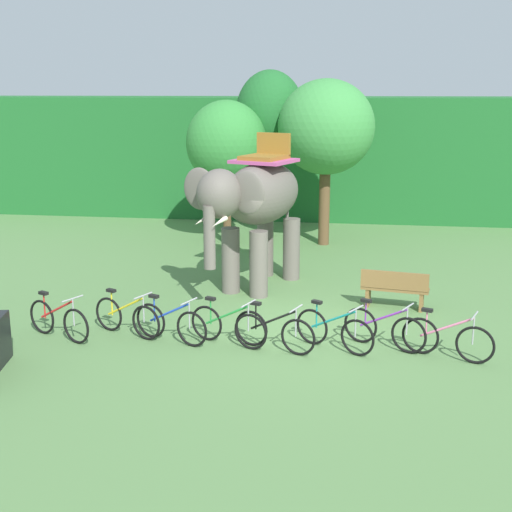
% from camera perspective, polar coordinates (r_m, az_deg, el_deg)
% --- Properties ---
extents(ground_plane, '(80.00, 80.00, 0.00)m').
position_cam_1_polar(ground_plane, '(14.30, 3.88, -6.17)').
color(ground_plane, '#567F47').
extents(foliage_hedge, '(36.00, 6.00, 4.52)m').
position_cam_1_polar(foliage_hedge, '(28.27, 6.28, 8.37)').
color(foliage_hedge, '#1E6028').
rests_on(foliage_hedge, ground).
extents(tree_center_left, '(2.51, 2.51, 4.52)m').
position_cam_1_polar(tree_center_left, '(21.72, -2.47, 9.28)').
color(tree_center_left, brown).
rests_on(tree_center_left, ground).
extents(tree_far_right, '(2.26, 2.26, 5.45)m').
position_cam_1_polar(tree_far_right, '(22.85, 1.17, 11.53)').
color(tree_far_right, brown).
rests_on(tree_far_right, ground).
extents(tree_center_right, '(2.98, 2.98, 5.15)m').
position_cam_1_polar(tree_center_right, '(21.62, 5.83, 10.51)').
color(tree_center_right, brown).
rests_on(tree_center_right, ground).
extents(elephant, '(2.80, 4.22, 3.78)m').
position_cam_1_polar(elephant, '(16.69, -0.03, 4.58)').
color(elephant, '#665E56').
rests_on(elephant, ground).
extents(bike_red, '(1.56, 0.83, 0.92)m').
position_cam_1_polar(bike_red, '(14.26, -16.04, -5.11)').
color(bike_red, black).
rests_on(bike_red, ground).
extents(bike_yellow, '(1.58, 0.80, 0.92)m').
position_cam_1_polar(bike_yellow, '(14.12, -10.65, -4.97)').
color(bike_yellow, black).
rests_on(bike_yellow, ground).
extents(bike_blue, '(1.60, 0.76, 0.92)m').
position_cam_1_polar(bike_blue, '(13.62, -7.08, -5.54)').
color(bike_blue, black).
rests_on(bike_blue, ground).
extents(bike_green, '(1.61, 0.75, 0.92)m').
position_cam_1_polar(bike_green, '(13.39, -2.33, -5.79)').
color(bike_green, black).
rests_on(bike_green, ground).
extents(bike_black, '(1.61, 0.74, 0.92)m').
position_cam_1_polar(bike_black, '(13.10, 1.50, -6.23)').
color(bike_black, black).
rests_on(bike_black, ground).
extents(bike_teal, '(1.52, 0.89, 0.92)m').
position_cam_1_polar(bike_teal, '(13.21, 6.48, -6.14)').
color(bike_teal, black).
rests_on(bike_teal, ground).
extents(bike_purple, '(1.55, 0.85, 0.92)m').
position_cam_1_polar(bike_purple, '(13.45, 10.55, -5.93)').
color(bike_purple, black).
rests_on(bike_purple, ground).
extents(bike_pink, '(1.62, 0.74, 0.92)m').
position_cam_1_polar(bike_pink, '(13.19, 15.54, -6.61)').
color(bike_pink, black).
rests_on(bike_pink, ground).
extents(wooden_bench, '(1.55, 0.66, 0.89)m').
position_cam_1_polar(wooden_bench, '(15.80, 11.41, -2.63)').
color(wooden_bench, brown).
rests_on(wooden_bench, ground).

